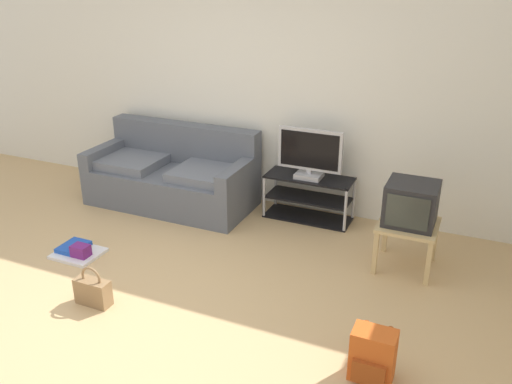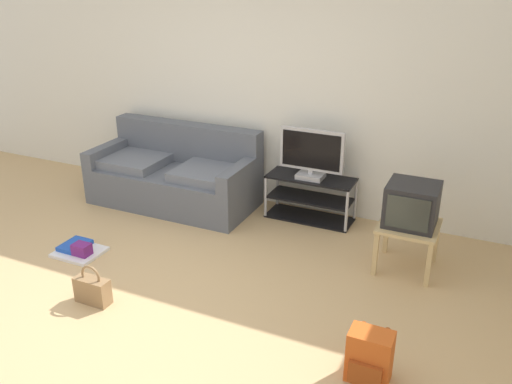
# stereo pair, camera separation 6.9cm
# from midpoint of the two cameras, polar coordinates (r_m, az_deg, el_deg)

# --- Properties ---
(ground_plane) EXTENTS (9.00, 9.80, 0.02)m
(ground_plane) POSITION_cam_midpoint_polar(r_m,az_deg,el_deg) (4.47, -12.56, -12.08)
(ground_plane) COLOR tan
(wall_back) EXTENTS (9.00, 0.10, 2.70)m
(wall_back) POSITION_cam_midpoint_polar(r_m,az_deg,el_deg) (5.91, 0.74, 11.54)
(wall_back) COLOR silver
(wall_back) RESTS_ON ground_plane
(couch) EXTENTS (1.84, 0.87, 0.86)m
(couch) POSITION_cam_midpoint_polar(r_m,az_deg,el_deg) (6.15, -8.21, 1.73)
(couch) COLOR #565B66
(couch) RESTS_ON ground_plane
(tv_stand) EXTENTS (0.92, 0.37, 0.47)m
(tv_stand) POSITION_cam_midpoint_polar(r_m,az_deg,el_deg) (5.73, 6.14, -0.64)
(tv_stand) COLOR black
(tv_stand) RESTS_ON ground_plane
(flat_tv) EXTENTS (0.68, 0.22, 0.52)m
(flat_tv) POSITION_cam_midpoint_polar(r_m,az_deg,el_deg) (5.54, 6.27, 3.98)
(flat_tv) COLOR #B2B2B7
(flat_tv) RESTS_ON tv_stand
(side_table) EXTENTS (0.51, 0.51, 0.44)m
(side_table) POSITION_cam_midpoint_polar(r_m,az_deg,el_deg) (4.91, 16.27, -4.06)
(side_table) COLOR tan
(side_table) RESTS_ON ground_plane
(crt_tv) EXTENTS (0.43, 0.42, 0.37)m
(crt_tv) POSITION_cam_midpoint_polar(r_m,az_deg,el_deg) (4.81, 16.64, -1.28)
(crt_tv) COLOR #232326
(crt_tv) RESTS_ON side_table
(backpack) EXTENTS (0.28, 0.26, 0.36)m
(backpack) POSITION_cam_midpoint_polar(r_m,az_deg,el_deg) (3.71, 12.52, -16.76)
(backpack) COLOR #CC561E
(backpack) RESTS_ON ground_plane
(handbag) EXTENTS (0.29, 0.12, 0.34)m
(handbag) POSITION_cam_midpoint_polar(r_m,az_deg,el_deg) (4.55, -16.57, -9.90)
(handbag) COLOR olive
(handbag) RESTS_ON ground_plane
(floor_tray) EXTENTS (0.42, 0.37, 0.14)m
(floor_tray) POSITION_cam_midpoint_polar(r_m,az_deg,el_deg) (5.35, -17.97, -5.85)
(floor_tray) COLOR silver
(floor_tray) RESTS_ON ground_plane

